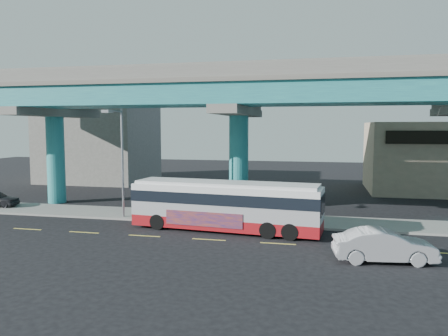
% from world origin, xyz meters
% --- Properties ---
extents(ground, '(120.00, 120.00, 0.00)m').
position_xyz_m(ground, '(0.00, 0.00, 0.00)').
color(ground, black).
rests_on(ground, ground).
extents(sidewalk, '(70.00, 4.00, 0.15)m').
position_xyz_m(sidewalk, '(0.00, 5.50, 0.07)').
color(sidewalk, gray).
rests_on(sidewalk, ground).
extents(lane_markings, '(58.00, 0.12, 0.01)m').
position_xyz_m(lane_markings, '(-0.00, -0.30, 0.01)').
color(lane_markings, '#D8C64C').
rests_on(lane_markings, ground).
extents(viaduct, '(52.00, 12.40, 11.70)m').
position_xyz_m(viaduct, '(-0.00, 9.11, 9.14)').
color(viaduct, '#1F6776').
rests_on(viaduct, ground).
extents(building_beige, '(14.00, 10.23, 7.00)m').
position_xyz_m(building_beige, '(18.00, 22.98, 3.51)').
color(building_beige, tan).
rests_on(building_beige, ground).
extents(building_concrete, '(12.00, 10.00, 9.00)m').
position_xyz_m(building_concrete, '(-20.00, 24.00, 4.50)').
color(building_concrete, gray).
rests_on(building_concrete, ground).
extents(transit_bus, '(12.22, 3.80, 3.09)m').
position_xyz_m(transit_bus, '(0.47, 2.13, 1.69)').
color(transit_bus, maroon).
rests_on(transit_bus, ground).
extents(sedan, '(2.81, 5.19, 1.58)m').
position_xyz_m(sedan, '(9.32, -2.48, 0.79)').
color(sedan, '#B3B3B8').
rests_on(sedan, ground).
extents(street_lamp, '(0.50, 2.49, 7.64)m').
position_xyz_m(street_lamp, '(-7.39, 3.44, 5.12)').
color(street_lamp, gray).
rests_on(street_lamp, sidewalk).
extents(stop_sign, '(0.65, 0.24, 2.24)m').
position_xyz_m(stop_sign, '(2.12, 4.18, 1.74)').
color(stop_sign, gray).
rests_on(stop_sign, sidewalk).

